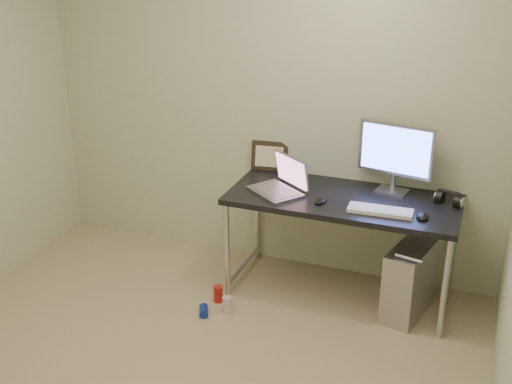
# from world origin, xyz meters

# --- Properties ---
(wall_back) EXTENTS (3.50, 0.02, 2.50)m
(wall_back) POSITION_xyz_m (0.00, 1.75, 1.25)
(wall_back) COLOR beige
(wall_back) RESTS_ON ground
(desk) EXTENTS (1.55, 0.68, 0.75)m
(desk) POSITION_xyz_m (0.67, 1.41, 0.67)
(desk) COLOR black
(desk) RESTS_ON ground
(tower_computer) EXTENTS (0.32, 0.52, 0.53)m
(tower_computer) POSITION_xyz_m (1.17, 1.33, 0.25)
(tower_computer) COLOR #AFAFB4
(tower_computer) RESTS_ON ground
(cable_a) EXTENTS (0.01, 0.16, 0.69)m
(cable_a) POSITION_xyz_m (1.12, 1.70, 0.40)
(cable_a) COLOR black
(cable_a) RESTS_ON ground
(cable_b) EXTENTS (0.02, 0.11, 0.71)m
(cable_b) POSITION_xyz_m (1.21, 1.68, 0.38)
(cable_b) COLOR black
(cable_b) RESTS_ON ground
(can_red) EXTENTS (0.07, 0.07, 0.12)m
(can_red) POSITION_xyz_m (-0.09, 1.00, 0.06)
(can_red) COLOR red
(can_red) RESTS_ON ground
(can_white) EXTENTS (0.07, 0.07, 0.12)m
(can_white) POSITION_xyz_m (0.03, 0.89, 0.06)
(can_white) COLOR silver
(can_white) RESTS_ON ground
(can_blue) EXTENTS (0.10, 0.12, 0.06)m
(can_blue) POSITION_xyz_m (-0.11, 0.81, 0.03)
(can_blue) COLOR #12299D
(can_blue) RESTS_ON ground
(laptop) EXTENTS (0.46, 0.45, 0.25)m
(laptop) POSITION_xyz_m (0.25, 1.36, 0.81)
(laptop) COLOR #A8A7AE
(laptop) RESTS_ON desk
(monitor) EXTENTS (0.52, 0.19, 0.49)m
(monitor) POSITION_xyz_m (0.96, 1.62, 1.04)
(monitor) COLOR #A8A7AE
(monitor) RESTS_ON desk
(keyboard) EXTENTS (0.42, 0.15, 0.02)m
(keyboard) POSITION_xyz_m (0.95, 1.25, 0.76)
(keyboard) COLOR white
(keyboard) RESTS_ON desk
(mouse_right) EXTENTS (0.10, 0.13, 0.04)m
(mouse_right) POSITION_xyz_m (1.22, 1.26, 0.77)
(mouse_right) COLOR black
(mouse_right) RESTS_ON desk
(mouse_left) EXTENTS (0.09, 0.13, 0.04)m
(mouse_left) POSITION_xyz_m (0.55, 1.27, 0.77)
(mouse_left) COLOR black
(mouse_left) RESTS_ON desk
(headphones) EXTENTS (0.20, 0.11, 0.12)m
(headphones) POSITION_xyz_m (1.35, 1.55, 0.78)
(headphones) COLOR black
(headphones) RESTS_ON desk
(picture_frame) EXTENTS (0.28, 0.12, 0.22)m
(picture_frame) POSITION_xyz_m (0.03, 1.73, 0.86)
(picture_frame) COLOR black
(picture_frame) RESTS_ON desk
(webcam) EXTENTS (0.04, 0.03, 0.11)m
(webcam) POSITION_xyz_m (0.22, 1.65, 0.83)
(webcam) COLOR silver
(webcam) RESTS_ON desk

